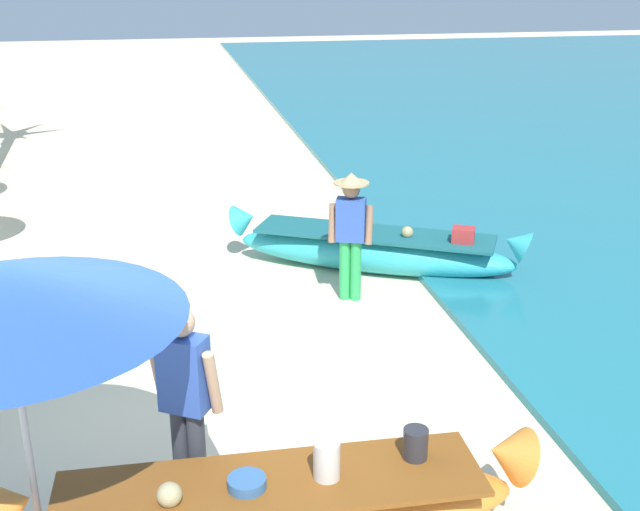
# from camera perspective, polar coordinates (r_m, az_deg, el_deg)

# --- Properties ---
(ground_plane) EXTENTS (80.00, 80.00, 0.00)m
(ground_plane) POSITION_cam_1_polar(r_m,az_deg,el_deg) (7.32, -11.02, -13.96)
(ground_plane) COLOR beige
(boat_orange_foreground) EXTENTS (4.02, 0.87, 0.86)m
(boat_orange_foreground) POSITION_cam_1_polar(r_m,az_deg,el_deg) (6.11, -3.41, -17.77)
(boat_orange_foreground) COLOR orange
(boat_orange_foreground) RESTS_ON ground
(boat_cyan_midground) EXTENTS (3.95, 2.50, 0.86)m
(boat_cyan_midground) POSITION_cam_1_polar(r_m,az_deg,el_deg) (11.05, 3.94, 0.42)
(boat_cyan_midground) COLOR #33B2BC
(boat_cyan_midground) RESTS_ON ground
(person_vendor_hatted) EXTENTS (0.58, 0.44, 1.67)m
(person_vendor_hatted) POSITION_cam_1_polar(r_m,az_deg,el_deg) (9.89, 2.23, 2.01)
(person_vendor_hatted) COLOR green
(person_vendor_hatted) RESTS_ON ground
(person_tourist_customer) EXTENTS (0.58, 0.45, 1.71)m
(person_tourist_customer) POSITION_cam_1_polar(r_m,az_deg,el_deg) (6.23, -9.64, -10.01)
(person_tourist_customer) COLOR #333842
(person_tourist_customer) RESTS_ON ground
(patio_umbrella_large) EXTENTS (2.30, 2.30, 2.33)m
(patio_umbrella_large) POSITION_cam_1_polar(r_m,az_deg,el_deg) (5.40, -21.73, -2.48)
(patio_umbrella_large) COLOR #B7B7BC
(patio_umbrella_large) RESTS_ON ground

